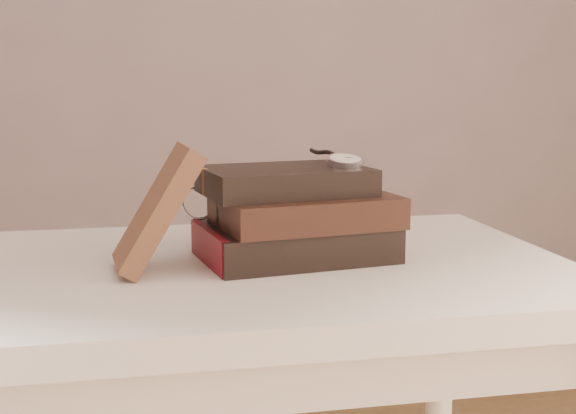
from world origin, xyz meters
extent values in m
cube|color=silver|center=(0.00, 0.35, 0.73)|extent=(1.00, 0.60, 0.04)
cube|color=white|center=(0.00, 0.35, 0.67)|extent=(0.88, 0.49, 0.08)
cube|color=black|center=(0.12, 0.36, 0.77)|extent=(0.29, 0.22, 0.05)
cube|color=beige|center=(0.12, 0.36, 0.77)|extent=(0.28, 0.20, 0.04)
cube|color=gold|center=(-0.01, 0.37, 0.77)|extent=(0.01, 0.01, 0.05)
cube|color=maroon|center=(-0.01, 0.34, 0.77)|extent=(0.04, 0.17, 0.05)
cube|color=black|center=(0.13, 0.35, 0.82)|extent=(0.27, 0.20, 0.04)
cube|color=beige|center=(0.13, 0.36, 0.82)|extent=(0.26, 0.19, 0.03)
cube|color=gold|center=(0.01, 0.36, 0.82)|extent=(0.01, 0.01, 0.04)
cube|color=black|center=(0.11, 0.37, 0.86)|extent=(0.25, 0.19, 0.04)
cube|color=beige|center=(0.11, 0.37, 0.86)|extent=(0.24, 0.18, 0.03)
cube|color=gold|center=(-0.01, 0.38, 0.86)|extent=(0.01, 0.01, 0.04)
cube|color=#482A1C|center=(-0.08, 0.32, 0.83)|extent=(0.13, 0.12, 0.17)
cylinder|color=silver|center=(0.19, 0.36, 0.89)|extent=(0.06, 0.06, 0.02)
cylinder|color=white|center=(0.19, 0.36, 0.89)|extent=(0.05, 0.05, 0.01)
torus|color=silver|center=(0.19, 0.36, 0.89)|extent=(0.06, 0.06, 0.01)
cylinder|color=silver|center=(0.19, 0.39, 0.89)|extent=(0.01, 0.01, 0.01)
cube|color=black|center=(0.19, 0.36, 0.89)|extent=(0.00, 0.02, 0.00)
cube|color=black|center=(0.20, 0.36, 0.89)|extent=(0.01, 0.00, 0.00)
sphere|color=black|center=(0.19, 0.40, 0.89)|extent=(0.01, 0.01, 0.01)
sphere|color=black|center=(0.18, 0.40, 0.90)|extent=(0.01, 0.01, 0.01)
sphere|color=black|center=(0.18, 0.41, 0.90)|extent=(0.01, 0.01, 0.01)
sphere|color=black|center=(0.18, 0.42, 0.90)|extent=(0.01, 0.01, 0.01)
sphere|color=black|center=(0.18, 0.43, 0.90)|extent=(0.01, 0.01, 0.01)
sphere|color=black|center=(0.18, 0.44, 0.89)|extent=(0.01, 0.01, 0.01)
sphere|color=black|center=(0.18, 0.45, 0.89)|extent=(0.01, 0.01, 0.01)
sphere|color=black|center=(0.17, 0.45, 0.89)|extent=(0.01, 0.01, 0.01)
sphere|color=black|center=(0.17, 0.46, 0.89)|extent=(0.01, 0.01, 0.01)
sphere|color=black|center=(0.17, 0.47, 0.89)|extent=(0.01, 0.01, 0.01)
sphere|color=black|center=(0.17, 0.48, 0.89)|extent=(0.01, 0.01, 0.01)
torus|color=silver|center=(-0.01, 0.42, 0.83)|extent=(0.05, 0.02, 0.05)
torus|color=silver|center=(0.04, 0.43, 0.83)|extent=(0.05, 0.02, 0.05)
cylinder|color=silver|center=(0.01, 0.43, 0.83)|extent=(0.02, 0.01, 0.00)
cylinder|color=silver|center=(-0.05, 0.48, 0.82)|extent=(0.02, 0.12, 0.03)
cylinder|color=silver|center=(0.06, 0.50, 0.82)|extent=(0.02, 0.12, 0.03)
camera|label=1|loc=(-0.12, -0.72, 1.01)|focal=48.87mm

